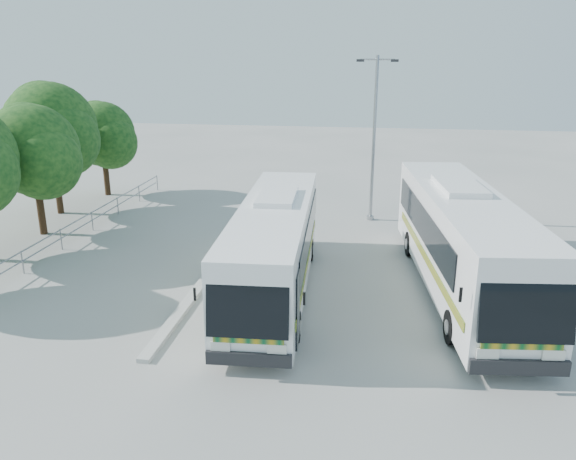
% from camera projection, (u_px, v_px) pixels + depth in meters
% --- Properties ---
extents(ground, '(100.00, 100.00, 0.00)m').
position_uv_depth(ground, '(259.00, 288.00, 21.90)').
color(ground, '#A7A7A2').
rests_on(ground, ground).
extents(kerb_divider, '(0.40, 16.00, 0.15)m').
position_uv_depth(kerb_divider, '(216.00, 265.00, 24.10)').
color(kerb_divider, '#B2B2AD').
rests_on(kerb_divider, ground).
extents(railing, '(0.06, 22.00, 1.00)m').
position_uv_depth(railing, '(72.00, 228.00, 26.90)').
color(railing, gray).
rests_on(railing, ground).
extents(tree_far_c, '(4.97, 4.69, 6.49)m').
position_uv_depth(tree_far_c, '(34.00, 150.00, 27.17)').
color(tree_far_c, '#382314').
rests_on(tree_far_c, ground).
extents(tree_far_d, '(5.62, 5.30, 7.33)m').
position_uv_depth(tree_far_d, '(52.00, 128.00, 30.66)').
color(tree_far_d, '#382314').
rests_on(tree_far_d, ground).
extents(tree_far_e, '(4.54, 4.28, 5.92)m').
position_uv_depth(tree_far_e, '(103.00, 134.00, 35.08)').
color(tree_far_e, '#382314').
rests_on(tree_far_e, ground).
extents(coach_main, '(3.16, 12.38, 3.40)m').
position_uv_depth(coach_main, '(274.00, 245.00, 21.11)').
color(coach_main, white).
rests_on(coach_main, ground).
extents(coach_adjacent, '(4.18, 13.71, 3.75)m').
position_uv_depth(coach_adjacent, '(462.00, 239.00, 21.16)').
color(coach_adjacent, white).
rests_on(coach_adjacent, ground).
extents(lamppost, '(2.12, 0.46, 8.66)m').
position_uv_depth(lamppost, '(374.00, 132.00, 29.42)').
color(lamppost, '#94979C').
rests_on(lamppost, ground).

